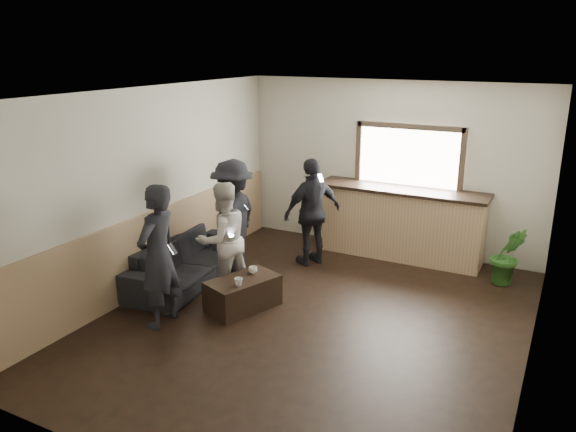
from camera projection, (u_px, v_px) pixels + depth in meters
The scene contains 12 objects.
ground at pixel (312, 320), 7.06m from camera, with size 5.00×6.00×0.01m, color black.
room_shell at pixel (260, 201), 6.96m from camera, with size 5.01×6.01×2.80m.
bar_counter at pixel (400, 219), 9.03m from camera, with size 2.70×0.68×2.13m.
sofa at pixel (187, 260), 8.16m from camera, with size 2.18×0.85×0.64m, color black.
coffee_table at pixel (243, 293), 7.34m from camera, with size 0.52×0.93×0.41m, color black.
cup_a at pixel (253, 270), 7.44m from camera, with size 0.11×0.11×0.09m, color silver.
cup_b at pixel (239, 282), 7.06m from camera, with size 0.11×0.11×0.10m, color silver.
potted_plant at pixel (508, 256), 8.02m from camera, with size 0.48×0.39×0.87m, color #2D6623.
person_a at pixel (158, 256), 6.74m from camera, with size 0.50×0.67×1.78m.
person_b at pixel (223, 239), 7.60m from camera, with size 0.89×0.96×1.59m.
person_c at pixel (233, 218), 8.28m from camera, with size 0.78×1.20×1.75m.
person_d at pixel (312, 212), 8.68m from camera, with size 0.87×1.06×1.69m.
Camera 1 is at (2.67, -5.79, 3.32)m, focal length 35.00 mm.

